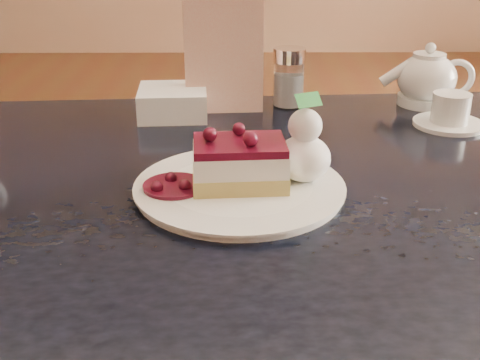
{
  "coord_description": "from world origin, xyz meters",
  "views": [
    {
      "loc": [
        -0.17,
        -0.65,
        1.19
      ],
      "look_at": [
        -0.17,
        0.07,
        0.87
      ],
      "focal_mm": 45.0,
      "sensor_mm": 36.0,
      "label": 1
    }
  ],
  "objects_px": {
    "cheesecake_slice": "(240,164)",
    "main_table": "(237,227)",
    "dessert_plate": "(240,188)",
    "tea_set": "(430,86)"
  },
  "relations": [
    {
      "from": "cheesecake_slice",
      "to": "dessert_plate",
      "type": "bearing_deg",
      "value": 176.41
    },
    {
      "from": "main_table",
      "to": "dessert_plate",
      "type": "xyz_separation_m",
      "value": [
        0.0,
        -0.05,
        0.09
      ]
    },
    {
      "from": "dessert_plate",
      "to": "main_table",
      "type": "bearing_deg",
      "value": 93.59
    },
    {
      "from": "cheesecake_slice",
      "to": "main_table",
      "type": "bearing_deg",
      "value": 90.0
    },
    {
      "from": "main_table",
      "to": "cheesecake_slice",
      "type": "xyz_separation_m",
      "value": [
        0.0,
        -0.05,
        0.13
      ]
    },
    {
      "from": "main_table",
      "to": "cheesecake_slice",
      "type": "distance_m",
      "value": 0.14
    },
    {
      "from": "main_table",
      "to": "tea_set",
      "type": "distance_m",
      "value": 0.54
    },
    {
      "from": "dessert_plate",
      "to": "tea_set",
      "type": "relative_size",
      "value": 1.11
    },
    {
      "from": "main_table",
      "to": "dessert_plate",
      "type": "height_order",
      "value": "dessert_plate"
    },
    {
      "from": "cheesecake_slice",
      "to": "tea_set",
      "type": "relative_size",
      "value": 0.52
    }
  ]
}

